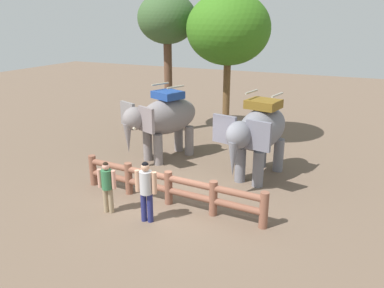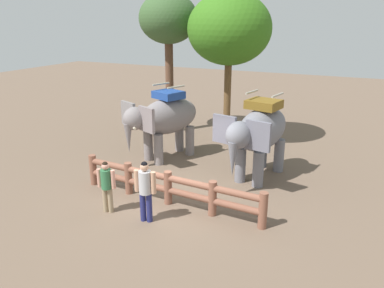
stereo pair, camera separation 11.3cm
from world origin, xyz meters
TOP-DOWN VIEW (x-y plane):
  - ground_plane at (0.00, 0.00)m, footprint 60.00×60.00m
  - log_fence at (-0.00, -0.18)m, footprint 6.18×0.57m
  - elephant_near_left at (-1.98, 3.19)m, footprint 2.57×3.53m
  - elephant_center at (1.92, 2.83)m, footprint 2.18×3.62m
  - tourist_woman_in_black at (-1.34, -1.39)m, footprint 0.55×0.36m
  - tourist_man_in_blue at (-0.05, -1.36)m, footprint 0.62×0.39m
  - tree_far_left at (-0.48, 6.20)m, footprint 3.52×3.52m
  - tree_back_center at (-3.59, 6.61)m, footprint 2.69×2.69m

SIDE VIEW (x-z plane):
  - ground_plane at x=0.00m, z-range 0.00..0.00m
  - log_fence at x=0.00m, z-range 0.08..1.13m
  - tourist_woman_in_black at x=-1.34m, z-range 0.12..1.70m
  - tourist_man_in_blue at x=-0.05m, z-range 0.14..1.92m
  - elephant_near_left at x=-1.98m, z-range 0.18..3.16m
  - elephant_center at x=1.92m, z-range 0.19..3.23m
  - tree_far_left at x=-0.48m, z-range 1.71..8.17m
  - tree_back_center at x=-3.59m, z-range 2.00..8.53m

